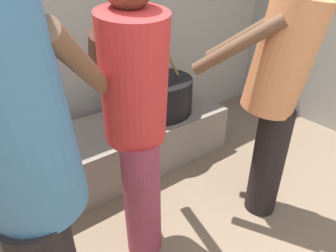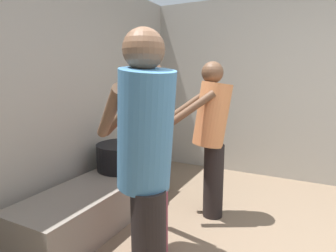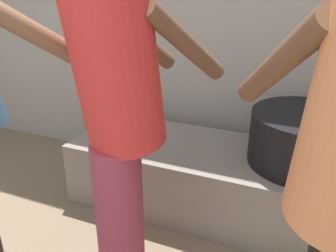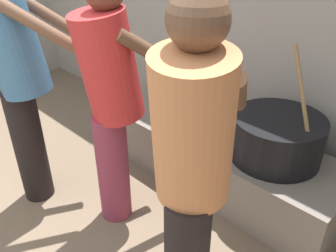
{
  "view_description": "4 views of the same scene",
  "coord_description": "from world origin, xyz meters",
  "px_view_note": "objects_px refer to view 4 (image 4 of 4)",
  "views": [
    {
      "loc": [
        -0.4,
        0.2,
        1.49
      ],
      "look_at": [
        0.43,
        1.29,
        0.73
      ],
      "focal_mm": 31.37,
      "sensor_mm": 36.0,
      "label": 1
    },
    {
      "loc": [
        -1.6,
        0.2,
        1.43
      ],
      "look_at": [
        0.62,
        1.32,
        0.98
      ],
      "focal_mm": 30.34,
      "sensor_mm": 36.0,
      "label": 2
    },
    {
      "loc": [
        0.87,
        0.2,
        1.35
      ],
      "look_at": [
        0.31,
        1.52,
        0.72
      ],
      "focal_mm": 37.93,
      "sensor_mm": 36.0,
      "label": 3
    },
    {
      "loc": [
        1.72,
        0.2,
        1.71
      ],
      "look_at": [
        0.42,
        1.52,
        0.64
      ],
      "focal_mm": 37.82,
      "sensor_mm": 36.0,
      "label": 4
    }
  ],
  "objects_px": {
    "cook_in_orange_shirt": "(192,168)",
    "cook_in_blue_shirt": "(17,68)",
    "cooking_pot_main": "(277,137)",
    "cook_in_red_shirt": "(112,95)"
  },
  "relations": [
    {
      "from": "cook_in_blue_shirt",
      "to": "cook_in_orange_shirt",
      "type": "bearing_deg",
      "value": 2.53
    },
    {
      "from": "cooking_pot_main",
      "to": "cook_in_blue_shirt",
      "type": "height_order",
      "value": "cook_in_blue_shirt"
    },
    {
      "from": "cook_in_orange_shirt",
      "to": "cook_in_blue_shirt",
      "type": "distance_m",
      "value": 1.33
    },
    {
      "from": "cooking_pot_main",
      "to": "cook_in_blue_shirt",
      "type": "bearing_deg",
      "value": -139.21
    },
    {
      "from": "cook_in_red_shirt",
      "to": "cook_in_blue_shirt",
      "type": "height_order",
      "value": "cook_in_blue_shirt"
    },
    {
      "from": "cook_in_blue_shirt",
      "to": "cook_in_red_shirt",
      "type": "bearing_deg",
      "value": 27.01
    },
    {
      "from": "cook_in_blue_shirt",
      "to": "cooking_pot_main",
      "type": "bearing_deg",
      "value": 40.79
    },
    {
      "from": "cook_in_red_shirt",
      "to": "cook_in_orange_shirt",
      "type": "relative_size",
      "value": 0.98
    },
    {
      "from": "cook_in_red_shirt",
      "to": "cook_in_blue_shirt",
      "type": "distance_m",
      "value": 0.61
    },
    {
      "from": "cooking_pot_main",
      "to": "cook_in_orange_shirt",
      "type": "distance_m",
      "value": 1.04
    }
  ]
}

